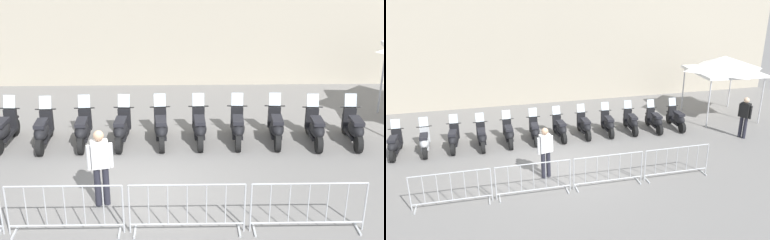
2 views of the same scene
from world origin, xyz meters
TOP-DOWN VIEW (x-y plane):
  - ground_plane at (0.00, 0.00)m, footprint 120.00×120.00m
  - motorcycle_2 at (-3.80, 2.22)m, footprint 0.56×1.72m
  - motorcycle_3 at (-2.75, 2.20)m, footprint 0.57×1.73m
  - motorcycle_4 at (-1.71, 2.34)m, footprint 0.57×1.73m
  - motorcycle_5 at (-0.68, 2.43)m, footprint 0.56×1.72m
  - motorcycle_6 at (0.36, 2.53)m, footprint 0.61×1.72m
  - motorcycle_7 at (1.39, 2.62)m, footprint 0.56×1.73m
  - motorcycle_8 at (2.42, 2.68)m, footprint 0.56×1.72m
  - motorcycle_9 at (3.46, 2.74)m, footprint 0.56×1.72m
  - motorcycle_10 at (4.51, 2.69)m, footprint 0.56×1.72m
  - motorcycle_11 at (5.55, 2.76)m, footprint 0.56×1.72m
  - barrier_segment_1 at (-1.06, -1.77)m, footprint 2.27×0.58m
  - barrier_segment_2 at (1.29, -1.62)m, footprint 2.27×0.58m
  - barrier_segment_3 at (3.64, -1.46)m, footprint 2.27×0.58m
  - officer_near_row_end at (-0.58, -0.67)m, footprint 0.53×0.31m

SIDE VIEW (x-z plane):
  - ground_plane at x=0.00m, z-range 0.00..0.00m
  - motorcycle_2 at x=-3.80m, z-range -0.16..1.07m
  - motorcycle_3 at x=-2.75m, z-range -0.16..1.07m
  - motorcycle_4 at x=-1.71m, z-range -0.16..1.07m
  - motorcycle_5 at x=-0.68m, z-range -0.16..1.07m
  - motorcycle_6 at x=0.36m, z-range -0.16..1.07m
  - motorcycle_7 at x=1.39m, z-range -0.16..1.07m
  - motorcycle_8 at x=2.42m, z-range -0.16..1.07m
  - motorcycle_9 at x=3.46m, z-range -0.16..1.07m
  - motorcycle_10 at x=4.51m, z-range -0.16..1.07m
  - motorcycle_11 at x=5.55m, z-range -0.16..1.07m
  - barrier_segment_1 at x=-1.06m, z-range -0.01..1.06m
  - barrier_segment_2 at x=1.29m, z-range -0.01..1.06m
  - barrier_segment_3 at x=3.64m, z-range -0.01..1.06m
  - officer_near_row_end at x=-0.58m, z-range 0.12..1.85m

